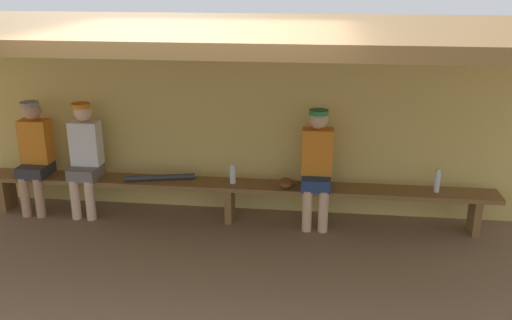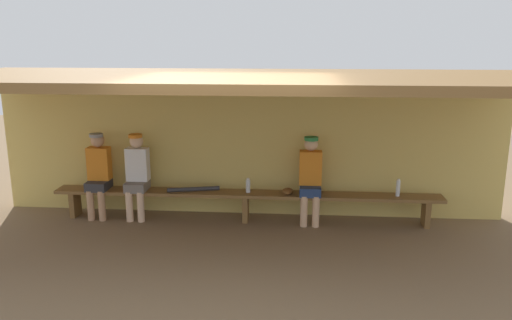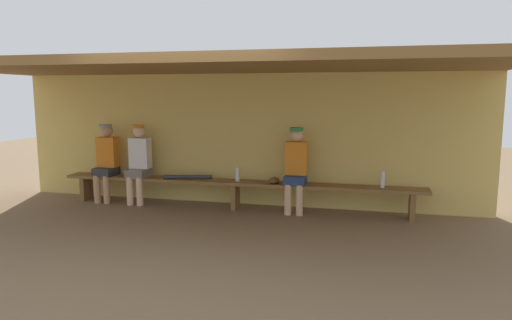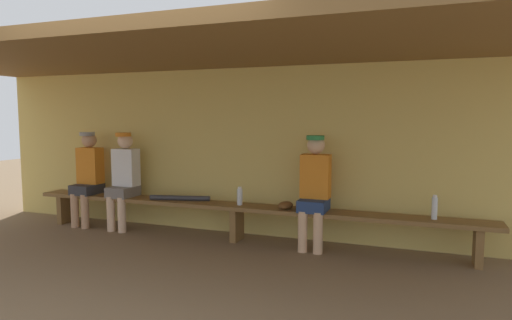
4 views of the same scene
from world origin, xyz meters
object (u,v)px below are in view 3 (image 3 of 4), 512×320
bench (235,185)px  water_bottle_blue (237,174)px  baseball_glove_dark_brown (274,180)px  player_near_post (139,160)px  baseball_bat (188,177)px  player_with_sunglasses (106,159)px  water_bottle_orange (383,179)px  player_rightmost (296,166)px

bench → water_bottle_blue: bearing=8.4°
bench → baseball_glove_dark_brown: bearing=-3.1°
player_near_post → baseball_glove_dark_brown: bearing=-1.0°
baseball_bat → player_with_sunglasses: bearing=166.2°
player_with_sunglasses → water_bottle_orange: (4.64, 0.00, -0.16)m
player_with_sunglasses → player_rightmost: bearing=0.0°
bench → water_bottle_blue: (0.04, 0.01, 0.18)m
baseball_glove_dark_brown → player_rightmost: bearing=-81.2°
water_bottle_blue → water_bottle_orange: size_ratio=0.86×
bench → player_near_post: 1.75m
bench → baseball_bat: baseball_bat is taller
bench → player_near_post: bearing=179.9°
player_near_post → water_bottle_orange: player_near_post is taller
player_near_post → player_with_sunglasses: size_ratio=1.00×
bench → player_with_sunglasses: player_with_sunglasses is taller
water_bottle_blue → baseball_glove_dark_brown: water_bottle_blue is taller
player_rightmost → water_bottle_orange: bearing=0.1°
baseball_glove_dark_brown → baseball_bat: (-1.47, 0.04, -0.01)m
player_rightmost → baseball_glove_dark_brown: (-0.34, -0.04, -0.24)m
water_bottle_orange → baseball_glove_dark_brown: bearing=-178.6°
water_bottle_blue → water_bottle_orange: water_bottle_orange is taller
bench → player_rightmost: bearing=0.2°
player_near_post → baseball_bat: (0.89, -0.00, -0.25)m
bench → water_bottle_orange: 2.32m
water_bottle_orange → baseball_bat: (-3.13, -0.01, -0.09)m
water_bottle_blue → baseball_glove_dark_brown: 0.62m
player_near_post → water_bottle_blue: (1.75, 0.00, -0.18)m
player_with_sunglasses → water_bottle_orange: 4.64m
bench → player_with_sunglasses: bearing=179.9°
player_rightmost → water_bottle_orange: size_ratio=5.08×
player_near_post → player_with_sunglasses: same height
bench → baseball_bat: (-0.82, -0.00, 0.11)m
player_rightmost → baseball_glove_dark_brown: 0.42m
player_near_post → baseball_bat: size_ratio=1.66×
water_bottle_blue → baseball_bat: 0.86m
water_bottle_blue → bench: bearing=-171.6°
player_rightmost → baseball_glove_dark_brown: bearing=-173.4°
bench → baseball_bat: size_ratio=7.38×
bench → water_bottle_blue: 0.19m
player_rightmost → player_with_sunglasses: 3.32m
player_rightmost → player_with_sunglasses: same height
water_bottle_orange → bench: bearing=-179.9°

